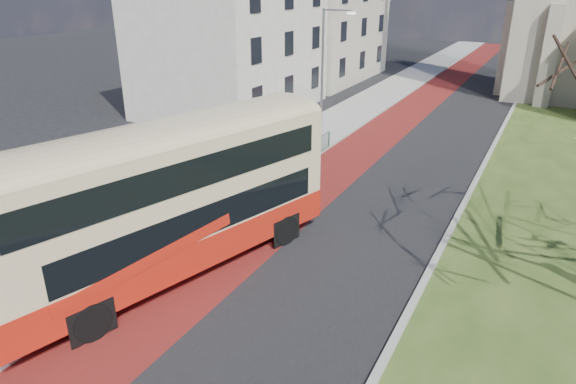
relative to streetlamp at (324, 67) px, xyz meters
The scene contains 11 objects.
ground 19.08m from the streetlamp, 76.42° to the right, with size 160.00×160.00×0.00m, color black.
road_carriageway 7.70m from the streetlamp, 18.88° to the left, with size 9.00×120.00×0.01m, color black.
bus_lane 5.91m from the streetlamp, 32.43° to the left, with size 3.40×120.00×0.01m, color #591414.
pavement_west 5.00m from the streetlamp, 108.07° to the left, with size 4.00×120.00×0.12m, color gray.
kerb_west 5.13m from the streetlamp, 56.03° to the left, with size 0.25×120.00×0.13m, color #999993.
kerb_east 12.07m from the streetlamp, 20.95° to the left, with size 0.25×80.00×0.13m, color #999993.
pedestrian_railing 14.64m from the streetlamp, 84.30° to the right, with size 0.07×24.00×1.12m.
street_block_near 10.62m from the streetlamp, 157.49° to the left, with size 10.30×14.30×13.00m.
street_block_far 22.24m from the streetlamp, 115.76° to the left, with size 10.30×16.30×11.50m.
streetlamp is the anchor object (origin of this frame).
bus 18.39m from the streetlamp, 82.67° to the right, with size 6.26×12.95×5.28m.
Camera 1 is at (8.98, -12.40, 9.73)m, focal length 32.00 mm.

